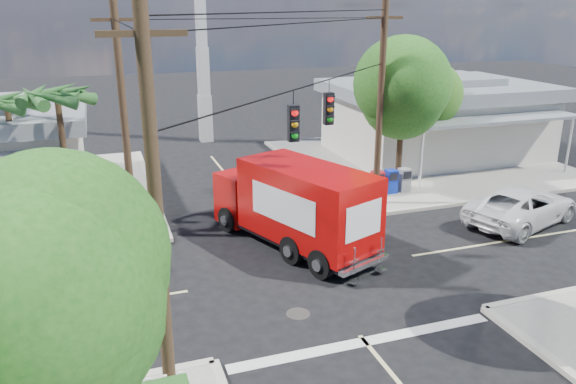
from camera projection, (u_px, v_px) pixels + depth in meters
name	position (u px, v px, depth m)	size (l,w,h in m)	color
ground	(307.00, 272.00, 18.72)	(120.00, 120.00, 0.00)	black
sidewalk_ne	(419.00, 161.00, 31.81)	(14.12, 14.12, 0.14)	gray
road_markings	(324.00, 292.00, 17.40)	(32.00, 32.00, 0.01)	beige
building_ne	(436.00, 117.00, 32.57)	(11.80, 10.20, 4.50)	silver
radio_tower	(202.00, 53.00, 35.04)	(0.80, 0.80, 17.00)	silver
tree_sw_front	(54.00, 295.00, 8.43)	(3.88, 3.78, 6.03)	#422D1C
tree_ne_front	(404.00, 91.00, 25.49)	(4.21, 4.14, 6.66)	#422D1C
tree_ne_back	(426.00, 94.00, 28.45)	(3.77, 3.66, 5.82)	#422D1C
palm_nw_front	(57.00, 99.00, 21.55)	(3.01, 3.08, 5.59)	#422D1C
palm_nw_back	(7.00, 105.00, 22.40)	(3.01, 3.08, 5.19)	#422D1C
utility_poles	(246.00, 128.00, 18.19)	(12.00, 10.68, 9.00)	#473321
vending_boxes	(391.00, 181.00, 26.07)	(1.90, 0.50, 1.10)	#B20F18
delivery_truck	(295.00, 205.00, 20.27)	(4.70, 7.59, 3.17)	black
parked_car	(522.00, 206.00, 22.70)	(2.49, 5.40, 1.50)	silver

